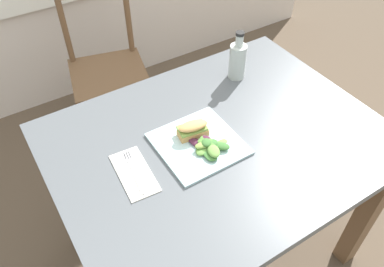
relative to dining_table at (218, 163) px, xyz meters
The scene contains 9 objects.
ground_plane 0.62m from the dining_table, 70.62° to the right, with size 7.29×7.29×0.00m, color brown.
dining_table is the anchor object (origin of this frame).
chair_wooden_far 1.01m from the dining_table, 92.13° to the left, with size 0.48×0.48×0.87m.
plate_lunch 0.16m from the dining_table, behind, with size 0.27×0.27×0.01m, color silver.
sandwich_half_front 0.19m from the dining_table, 143.46° to the left, with size 0.11×0.07×0.06m.
salad_mixed_greens 0.17m from the dining_table, 156.78° to the right, with size 0.13×0.14×0.03m.
napkin_folded 0.35m from the dining_table, behind, with size 0.10×0.21×0.00m, color silver.
fork_on_napkin 0.35m from the dining_table, behind, with size 0.05×0.19×0.00m.
bottle_cold_brew 0.42m from the dining_table, 44.34° to the left, with size 0.07×0.07×0.20m.
Camera 1 is at (-0.63, -0.60, 1.69)m, focal length 36.13 mm.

